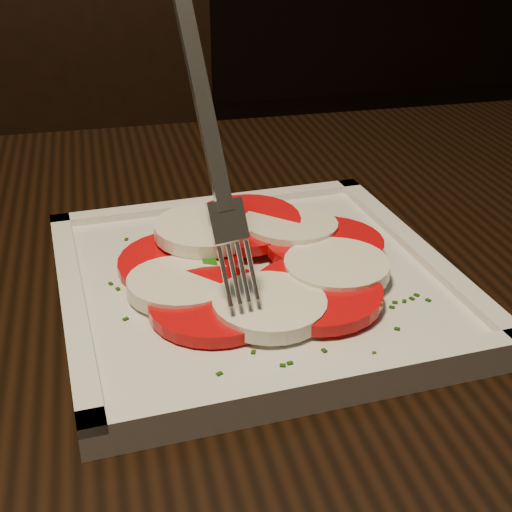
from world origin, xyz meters
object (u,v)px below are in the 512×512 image
chair (111,174)px  plate (256,284)px  fork (202,128)px  table (241,397)px

chair → plate: 0.86m
chair → fork: fork is taller
table → chair: chair is taller
chair → plate: bearing=-86.1°
table → plate: size_ratio=4.58×
table → fork: fork is taller
chair → plate: (0.06, -0.83, 0.22)m
table → plate: (0.01, -0.01, 0.11)m
table → chair: bearing=93.8°
table → chair: size_ratio=1.31×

